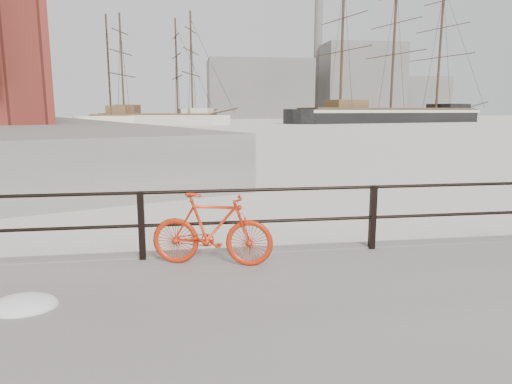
{
  "coord_description": "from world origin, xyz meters",
  "views": [
    {
      "loc": [
        -2.81,
        -6.69,
        2.48
      ],
      "look_at": [
        -1.58,
        1.5,
        1.0
      ],
      "focal_mm": 32.0,
      "sensor_mm": 36.0,
      "label": 1
    }
  ],
  "objects_px": {
    "barque_black": "(390,123)",
    "schooner_mid": "(159,125)",
    "schooner_left": "(146,124)",
    "bicycle": "(212,229)"
  },
  "relations": [
    {
      "from": "barque_black",
      "to": "schooner_mid",
      "type": "bearing_deg",
      "value": 173.27
    },
    {
      "from": "barque_black",
      "to": "schooner_left",
      "type": "height_order",
      "value": "barque_black"
    },
    {
      "from": "schooner_left",
      "to": "barque_black",
      "type": "bearing_deg",
      "value": -2.75
    },
    {
      "from": "schooner_left",
      "to": "bicycle",
      "type": "bearing_deg",
      "value": -94.32
    },
    {
      "from": "schooner_mid",
      "to": "schooner_left",
      "type": "distance_m",
      "value": 2.73
    },
    {
      "from": "bicycle",
      "to": "barque_black",
      "type": "bearing_deg",
      "value": 78.61
    },
    {
      "from": "bicycle",
      "to": "schooner_mid",
      "type": "distance_m",
      "value": 77.56
    },
    {
      "from": "bicycle",
      "to": "schooner_left",
      "type": "distance_m",
      "value": 79.14
    },
    {
      "from": "bicycle",
      "to": "schooner_mid",
      "type": "bearing_deg",
      "value": 108.68
    },
    {
      "from": "bicycle",
      "to": "barque_black",
      "type": "height_order",
      "value": "barque_black"
    }
  ]
}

